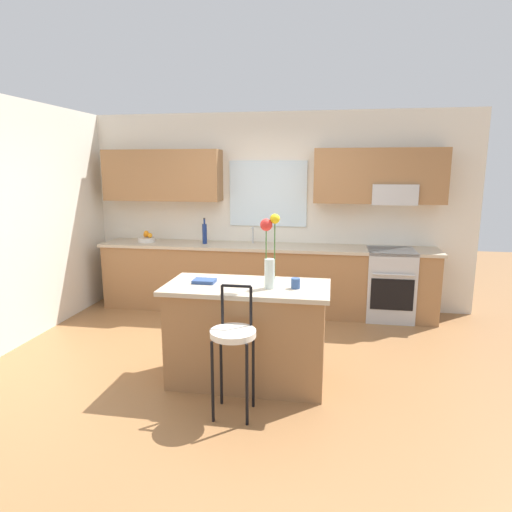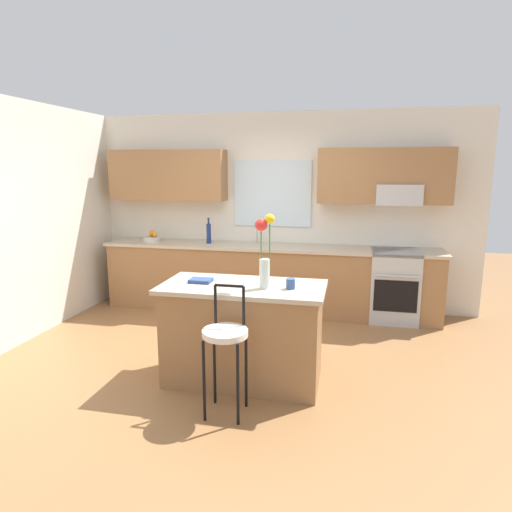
% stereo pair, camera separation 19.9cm
% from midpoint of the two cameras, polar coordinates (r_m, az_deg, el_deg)
% --- Properties ---
extents(ground_plane, '(14.00, 14.00, 0.00)m').
position_cam_midpoint_polar(ground_plane, '(4.66, -1.20, -13.43)').
color(ground_plane, olive).
extents(wall_left, '(0.12, 4.60, 2.70)m').
position_cam_midpoint_polar(wall_left, '(5.70, -26.48, 4.06)').
color(wall_left, silver).
rests_on(wall_left, ground).
extents(back_wall_assembly, '(5.60, 0.50, 2.70)m').
position_cam_midpoint_polar(back_wall_assembly, '(6.20, 3.32, 7.14)').
color(back_wall_assembly, silver).
rests_on(back_wall_assembly, ground).
extents(counter_run, '(4.56, 0.64, 0.92)m').
position_cam_midpoint_polar(counter_run, '(6.09, 2.47, -2.85)').
color(counter_run, '#996B42').
rests_on(counter_run, ground).
extents(sink_faucet, '(0.02, 0.13, 0.23)m').
position_cam_midpoint_polar(sink_faucet, '(6.14, 1.01, 2.95)').
color(sink_faucet, '#B7BABC').
rests_on(sink_faucet, counter_run).
extents(oven_range, '(0.60, 0.64, 0.92)m').
position_cam_midpoint_polar(oven_range, '(6.02, 18.25, -3.63)').
color(oven_range, '#B7BABC').
rests_on(oven_range, ground).
extents(kitchen_island, '(1.47, 0.73, 0.92)m').
position_cam_midpoint_polar(kitchen_island, '(4.10, -0.27, -9.92)').
color(kitchen_island, '#996B42').
rests_on(kitchen_island, ground).
extents(bar_stool_near, '(0.36, 0.36, 1.04)m').
position_cam_midpoint_polar(bar_stool_near, '(3.52, -2.33, -10.62)').
color(bar_stool_near, black).
rests_on(bar_stool_near, ground).
extents(flower_vase, '(0.17, 0.11, 0.65)m').
position_cam_midpoint_polar(flower_vase, '(3.78, 2.59, 0.68)').
color(flower_vase, silver).
rests_on(flower_vase, kitchen_island).
extents(mug_ceramic, '(0.08, 0.08, 0.09)m').
position_cam_midpoint_polar(mug_ceramic, '(3.85, 5.97, -3.58)').
color(mug_ceramic, '#33518C').
rests_on(mug_ceramic, kitchen_island).
extents(cookbook, '(0.20, 0.15, 0.03)m').
position_cam_midpoint_polar(cookbook, '(4.07, -5.76, -3.17)').
color(cookbook, navy).
rests_on(cookbook, kitchen_island).
extents(fruit_bowl_oranges, '(0.24, 0.24, 0.16)m').
position_cam_midpoint_polar(fruit_bowl_oranges, '(6.49, -12.42, 2.30)').
color(fruit_bowl_oranges, silver).
rests_on(fruit_bowl_oranges, counter_run).
extents(bottle_olive_oil, '(0.06, 0.06, 0.36)m').
position_cam_midpoint_polar(bottle_olive_oil, '(6.16, -5.20, 2.98)').
color(bottle_olive_oil, navy).
rests_on(bottle_olive_oil, counter_run).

